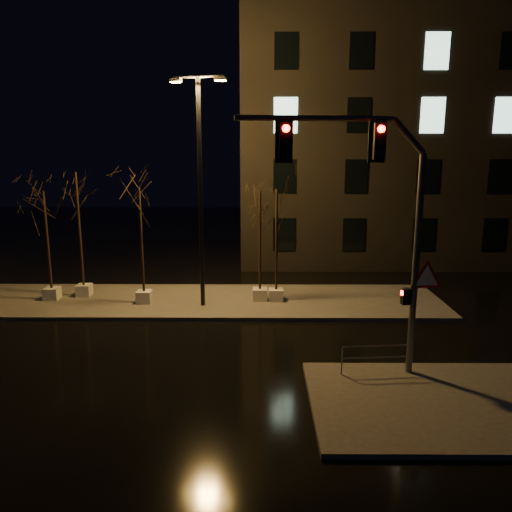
{
  "coord_description": "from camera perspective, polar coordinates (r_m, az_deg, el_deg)",
  "views": [
    {
      "loc": [
        2.57,
        -16.22,
        6.98
      ],
      "look_at": [
        2.44,
        3.3,
        2.8
      ],
      "focal_mm": 35.0,
      "sensor_mm": 36.0,
      "label": 1
    }
  ],
  "objects": [
    {
      "name": "ground",
      "position": [
        17.85,
        -8.08,
        -11.07
      ],
      "size": [
        90.0,
        90.0,
        0.0
      ],
      "primitive_type": "plane",
      "color": "black",
      "rests_on": "ground"
    },
    {
      "name": "median",
      "position": [
        23.41,
        -5.95,
        -5.14
      ],
      "size": [
        22.0,
        5.0,
        0.15
      ],
      "primitive_type": "cube",
      "color": "#4B4843",
      "rests_on": "ground"
    },
    {
      "name": "sidewalk_corner",
      "position": [
        15.29,
        19.9,
        -15.54
      ],
      "size": [
        7.0,
        5.0,
        0.15
      ],
      "primitive_type": "cube",
      "color": "#4B4843",
      "rests_on": "ground"
    },
    {
      "name": "building",
      "position": [
        36.09,
        19.31,
        12.25
      ],
      "size": [
        25.0,
        12.0,
        15.0
      ],
      "primitive_type": "cube",
      "color": "black",
      "rests_on": "ground"
    },
    {
      "name": "tree_0",
      "position": [
        24.42,
        -22.95,
        4.25
      ],
      "size": [
        1.8,
        1.8,
        5.15
      ],
      "color": "silver",
      "rests_on": "median"
    },
    {
      "name": "tree_1",
      "position": [
        24.38,
        -19.73,
        5.99
      ],
      "size": [
        1.8,
        1.8,
        5.99
      ],
      "color": "silver",
      "rests_on": "median"
    },
    {
      "name": "tree_2",
      "position": [
        22.54,
        -13.09,
        4.64
      ],
      "size": [
        1.8,
        1.8,
        5.31
      ],
      "color": "silver",
      "rests_on": "median"
    },
    {
      "name": "tree_3",
      "position": [
        22.35,
        0.47,
        4.63
      ],
      "size": [
        1.8,
        1.8,
        5.18
      ],
      "color": "silver",
      "rests_on": "median"
    },
    {
      "name": "tree_4",
      "position": [
        22.28,
        2.38,
        4.73
      ],
      "size": [
        1.8,
        1.8,
        5.25
      ],
      "color": "silver",
      "rests_on": "median"
    },
    {
      "name": "traffic_signal_mast",
      "position": [
        14.93,
        13.81,
        5.03
      ],
      "size": [
        6.31,
        0.91,
        7.75
      ],
      "rotation": [
        0.0,
        0.0,
        0.13
      ],
      "color": "slate",
      "rests_on": "sidewalk_corner"
    },
    {
      "name": "streetlight_main",
      "position": [
        21.57,
        -6.41,
        8.86
      ],
      "size": [
        2.43,
        0.84,
        9.79
      ],
      "rotation": [
        0.0,
        0.0,
        -0.24
      ],
      "color": "black",
      "rests_on": "median"
    },
    {
      "name": "guard_rail_a",
      "position": [
        16.16,
        13.45,
        -10.96
      ],
      "size": [
        2.12,
        0.22,
        0.92
      ],
      "rotation": [
        0.0,
        0.0,
        0.08
      ],
      "color": "slate",
      "rests_on": "sidewalk_corner"
    }
  ]
}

